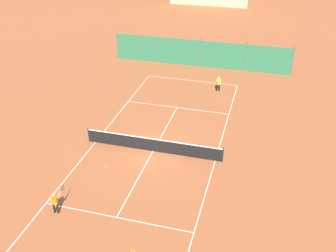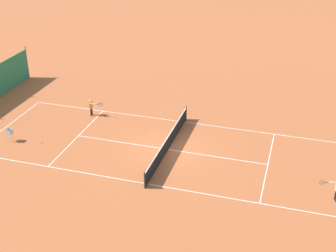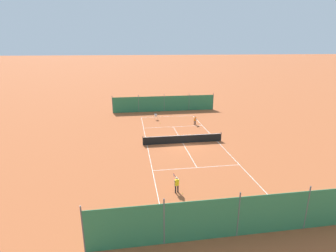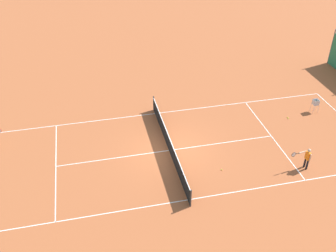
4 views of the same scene
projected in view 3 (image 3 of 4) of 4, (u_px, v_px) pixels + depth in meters
name	position (u px, v px, depth m)	size (l,w,h in m)	color
ground_plane	(183.00, 143.00, 30.04)	(600.00, 600.00, 0.00)	#A8542D
court_line_markings	(183.00, 143.00, 30.04)	(8.25, 23.85, 0.01)	white
tennis_net	(183.00, 139.00, 29.89)	(9.18, 0.08, 1.06)	#2D2D2D
windscreen_fence_far	(238.00, 217.00, 15.01)	(17.28, 0.08, 2.90)	#2D754C
windscreen_fence_near	(164.00, 104.00, 44.30)	(17.28, 0.08, 2.90)	#2D754C
player_near_service	(195.00, 120.00, 36.75)	(0.43, 1.09, 1.29)	black
player_far_service	(177.00, 183.00, 19.74)	(0.43, 1.11, 1.31)	black
tennis_ball_near_corner	(160.00, 123.00, 37.66)	(0.07, 0.07, 0.07)	#CCE033
tennis_ball_far_corner	(161.00, 123.00, 37.66)	(0.07, 0.07, 0.07)	#CCE033
tennis_ball_mid_court	(186.00, 117.00, 40.75)	(0.07, 0.07, 0.07)	#CCE033
tennis_ball_alley_right	(182.00, 194.00, 19.71)	(0.07, 0.07, 0.07)	#CCE033
tennis_ball_by_net_left	(197.00, 135.00, 32.62)	(0.07, 0.07, 0.07)	#CCE033
ball_hopper	(156.00, 115.00, 39.39)	(0.36, 0.36, 0.89)	#B7B7BC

